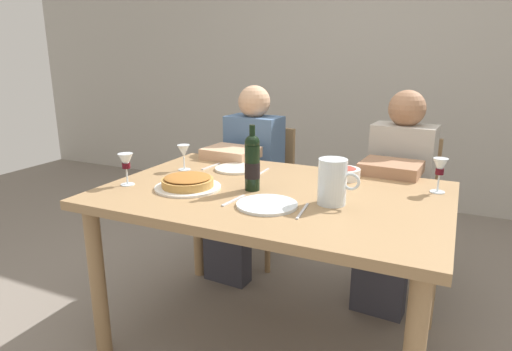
{
  "coord_description": "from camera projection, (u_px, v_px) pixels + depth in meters",
  "views": [
    {
      "loc": [
        0.72,
        -1.73,
        1.35
      ],
      "look_at": [
        -0.08,
        -0.01,
        0.82
      ],
      "focal_mm": 30.97,
      "sensor_mm": 36.0,
      "label": 1
    }
  ],
  "objects": [
    {
      "name": "ground_plane",
      "position": [
        271.0,
        338.0,
        2.16
      ],
      "size": [
        8.0,
        8.0,
        0.0
      ],
      "primitive_type": "plane",
      "color": "slate"
    },
    {
      "name": "knife_right_setting",
      "position": [
        303.0,
        211.0,
        1.7
      ],
      "size": [
        0.03,
        0.18,
        0.0
      ],
      "primitive_type": "cube",
      "rotation": [
        0.0,
        0.0,
        1.67
      ],
      "color": "silver",
      "rests_on": "dining_table"
    },
    {
      "name": "wine_bottle",
      "position": [
        252.0,
        163.0,
        1.94
      ],
      "size": [
        0.07,
        0.07,
        0.29
      ],
      "color": "black",
      "rests_on": "dining_table"
    },
    {
      "name": "fork_left_setting",
      "position": [
        211.0,
        166.0,
        2.37
      ],
      "size": [
        0.03,
        0.16,
        0.0
      ],
      "primitive_type": "cube",
      "rotation": [
        0.0,
        0.0,
        1.47
      ],
      "color": "silver",
      "rests_on": "dining_table"
    },
    {
      "name": "back_wall",
      "position": [
        379.0,
        47.0,
        3.85
      ],
      "size": [
        8.0,
        0.1,
        2.8
      ],
      "primitive_type": "cube",
      "color": "#B2ADA3",
      "rests_on": "ground"
    },
    {
      "name": "dining_table",
      "position": [
        273.0,
        210.0,
        1.99
      ],
      "size": [
        1.5,
        1.0,
        0.76
      ],
      "color": "#9E7A51",
      "rests_on": "ground"
    },
    {
      "name": "wine_glass_centre",
      "position": [
        126.0,
        163.0,
        2.02
      ],
      "size": [
        0.07,
        0.07,
        0.15
      ],
      "color": "silver",
      "rests_on": "dining_table"
    },
    {
      "name": "knife_left_setting",
      "position": [
        262.0,
        172.0,
        2.25
      ],
      "size": [
        0.02,
        0.18,
        0.0
      ],
      "primitive_type": "cube",
      "rotation": [
        0.0,
        0.0,
        1.6
      ],
      "color": "silver",
      "rests_on": "dining_table"
    },
    {
      "name": "baked_tart",
      "position": [
        188.0,
        182.0,
        1.99
      ],
      "size": [
        0.3,
        0.3,
        0.06
      ],
      "color": "white",
      "rests_on": "dining_table"
    },
    {
      "name": "diner_right",
      "position": [
        395.0,
        192.0,
        2.42
      ],
      "size": [
        0.36,
        0.52,
        1.16
      ],
      "rotation": [
        0.0,
        0.0,
        3.07
      ],
      "color": "#B7B2A8",
      "rests_on": "ground"
    },
    {
      "name": "water_pitcher",
      "position": [
        332.0,
        184.0,
        1.77
      ],
      "size": [
        0.17,
        0.12,
        0.19
      ],
      "color": "silver",
      "rests_on": "dining_table"
    },
    {
      "name": "salad_bowl",
      "position": [
        345.0,
        173.0,
        2.14
      ],
      "size": [
        0.15,
        0.15,
        0.06
      ],
      "color": "white",
      "rests_on": "dining_table"
    },
    {
      "name": "chair_left",
      "position": [
        263.0,
        184.0,
        2.98
      ],
      "size": [
        0.43,
        0.43,
        0.87
      ],
      "rotation": [
        0.0,
        0.0,
        3.08
      ],
      "color": "#9E7A51",
      "rests_on": "ground"
    },
    {
      "name": "wine_glass_right_diner",
      "position": [
        184.0,
        152.0,
        2.29
      ],
      "size": [
        0.07,
        0.07,
        0.13
      ],
      "color": "silver",
      "rests_on": "dining_table"
    },
    {
      "name": "spoon_right_setting",
      "position": [
        234.0,
        200.0,
        1.82
      ],
      "size": [
        0.03,
        0.16,
        0.0
      ],
      "primitive_type": "cube",
      "rotation": [
        0.0,
        0.0,
        1.45
      ],
      "color": "silver",
      "rests_on": "dining_table"
    },
    {
      "name": "dinner_plate_right_setting",
      "position": [
        267.0,
        205.0,
        1.76
      ],
      "size": [
        0.25,
        0.25,
        0.01
      ],
      "primitive_type": "cylinder",
      "color": "silver",
      "rests_on": "dining_table"
    },
    {
      "name": "dinner_plate_left_setting",
      "position": [
        236.0,
        169.0,
        2.31
      ],
      "size": [
        0.22,
        0.22,
        0.01
      ],
      "primitive_type": "cylinder",
      "color": "silver",
      "rests_on": "dining_table"
    },
    {
      "name": "chair_right",
      "position": [
        402.0,
        200.0,
        2.65
      ],
      "size": [
        0.43,
        0.43,
        0.87
      ],
      "rotation": [
        0.0,
        0.0,
        3.07
      ],
      "color": "#9E7A51",
      "rests_on": "ground"
    },
    {
      "name": "diner_left",
      "position": [
        245.0,
        175.0,
        2.75
      ],
      "size": [
        0.35,
        0.52,
        1.16
      ],
      "rotation": [
        0.0,
        0.0,
        3.08
      ],
      "color": "#4C6B93",
      "rests_on": "ground"
    },
    {
      "name": "wine_glass_left_diner",
      "position": [
        440.0,
        169.0,
        1.91
      ],
      "size": [
        0.06,
        0.06,
        0.15
      ],
      "color": "silver",
      "rests_on": "dining_table"
    }
  ]
}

